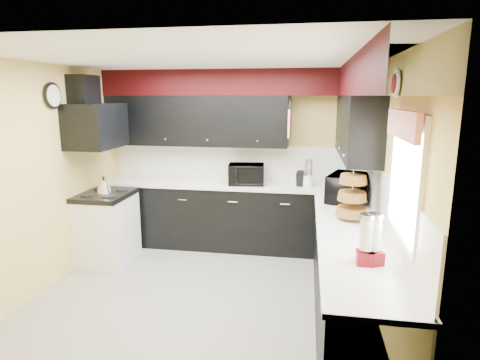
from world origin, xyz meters
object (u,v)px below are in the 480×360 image
(microwave, at_px, (348,188))
(knife_block, at_px, (300,179))
(utensil_crock, at_px, (308,181))
(kettle, at_px, (104,186))
(toaster_oven, at_px, (246,174))

(microwave, xyz_separation_m, knife_block, (-0.56, 0.71, -0.06))
(utensil_crock, relative_size, kettle, 0.83)
(toaster_oven, xyz_separation_m, utensil_crock, (0.85, -0.03, -0.06))
(utensil_crock, distance_m, knife_block, 0.11)
(toaster_oven, relative_size, kettle, 2.62)
(microwave, bearing_deg, toaster_oven, 79.65)
(toaster_oven, xyz_separation_m, kettle, (-1.75, -0.71, -0.08))
(utensil_crock, height_order, kettle, utensil_crock)
(toaster_oven, bearing_deg, kettle, -163.99)
(toaster_oven, height_order, knife_block, toaster_oven)
(knife_block, relative_size, kettle, 1.09)
(microwave, xyz_separation_m, kettle, (-3.06, -0.01, -0.10))
(utensil_crock, relative_size, knife_block, 0.76)
(microwave, relative_size, knife_block, 2.85)
(knife_block, height_order, kettle, knife_block)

